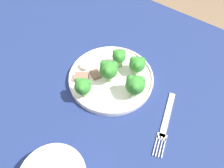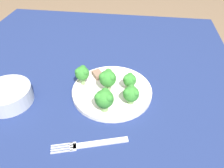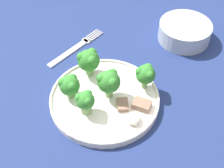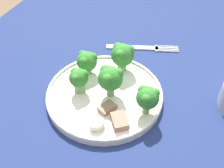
% 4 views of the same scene
% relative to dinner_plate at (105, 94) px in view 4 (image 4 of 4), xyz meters
% --- Properties ---
extents(table, '(1.18, 1.06, 0.78)m').
position_rel_dinner_plate_xyz_m(table, '(0.04, 0.11, -0.11)').
color(table, navy).
rests_on(table, ground_plane).
extents(dinner_plate, '(0.24, 0.24, 0.02)m').
position_rel_dinner_plate_xyz_m(dinner_plate, '(0.00, 0.00, 0.00)').
color(dinner_plate, white).
rests_on(dinner_plate, table).
extents(fork, '(0.07, 0.18, 0.00)m').
position_rel_dinner_plate_xyz_m(fork, '(-0.19, 0.02, -0.01)').
color(fork, silver).
rests_on(fork, table).
extents(broccoli_floret_near_rim_left, '(0.04, 0.04, 0.06)m').
position_rel_dinner_plate_xyz_m(broccoli_floret_near_rim_left, '(0.01, -0.05, 0.04)').
color(broccoli_floret_near_rim_left, '#7FA866').
rests_on(broccoli_floret_near_rim_left, dinner_plate).
extents(broccoli_floret_center_left, '(0.05, 0.05, 0.06)m').
position_rel_dinner_plate_xyz_m(broccoli_floret_center_left, '(-0.05, -0.06, 0.04)').
color(broccoli_floret_center_left, '#7FA866').
rests_on(broccoli_floret_center_left, dinner_plate).
extents(broccoli_floret_back_left, '(0.05, 0.05, 0.07)m').
position_rel_dinner_plate_xyz_m(broccoli_floret_back_left, '(-0.00, 0.01, 0.05)').
color(broccoli_floret_back_left, '#7FA866').
rests_on(broccoli_floret_back_left, dinner_plate).
extents(broccoli_floret_front_left, '(0.05, 0.05, 0.07)m').
position_rel_dinner_plate_xyz_m(broccoli_floret_front_left, '(-0.09, 0.01, 0.05)').
color(broccoli_floret_front_left, '#7FA866').
rests_on(broccoli_floret_front_left, dinner_plate).
extents(broccoli_floret_center_back, '(0.04, 0.04, 0.06)m').
position_rel_dinner_plate_xyz_m(broccoli_floret_center_back, '(0.02, 0.09, 0.04)').
color(broccoli_floret_center_back, '#7FA866').
rests_on(broccoli_floret_center_back, dinner_plate).
extents(meat_slice_front_slice, '(0.04, 0.04, 0.01)m').
position_rel_dinner_plate_xyz_m(meat_slice_front_slice, '(0.04, 0.02, 0.01)').
color(meat_slice_front_slice, '#846651').
rests_on(meat_slice_front_slice, dinner_plate).
extents(meat_slice_middle_slice, '(0.05, 0.05, 0.01)m').
position_rel_dinner_plate_xyz_m(meat_slice_middle_slice, '(0.06, 0.06, 0.01)').
color(meat_slice_middle_slice, '#846651').
rests_on(meat_slice_middle_slice, dinner_plate).
extents(sauce_dollop, '(0.03, 0.03, 0.02)m').
position_rel_dinner_plate_xyz_m(sauce_dollop, '(0.08, 0.02, 0.01)').
color(sauce_dollop, silver).
rests_on(sauce_dollop, dinner_plate).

